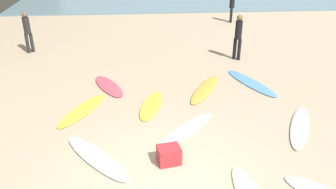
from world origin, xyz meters
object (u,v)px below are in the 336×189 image
(beachgoer_far, at_px, (232,5))
(surfboard_0, at_px, (97,158))
(surfboard_3, at_px, (251,83))
(surfboard_1, at_px, (186,130))
(surfboard_2, at_px, (83,110))
(beachgoer_mid, at_px, (27,30))
(surfboard_7, at_px, (205,89))
(beachgoer_near, at_px, (238,35))
(beach_cooler, at_px, (169,155))
(surfboard_10, at_px, (151,105))
(surfboard_5, at_px, (300,127))
(surfboard_4, at_px, (109,86))

(beachgoer_far, bearing_deg, surfboard_0, -12.97)
(surfboard_3, bearing_deg, surfboard_1, -154.65)
(surfboard_2, relative_size, beachgoer_mid, 1.28)
(surfboard_2, height_order, surfboard_7, surfboard_7)
(surfboard_3, xyz_separation_m, beachgoer_near, (0.10, 2.46, 1.02))
(beach_cooler, bearing_deg, surfboard_0, 171.49)
(surfboard_7, relative_size, surfboard_10, 1.25)
(surfboard_2, height_order, surfboard_3, surfboard_2)
(beachgoer_mid, bearing_deg, surfboard_1, -88.11)
(beachgoer_mid, xyz_separation_m, beach_cooler, (5.41, -8.26, -0.78))
(surfboard_1, distance_m, surfboard_2, 3.26)
(surfboard_3, xyz_separation_m, beachgoer_mid, (-8.65, 4.02, 0.96))
(surfboard_0, height_order, surfboard_3, surfboard_0)
(surfboard_1, bearing_deg, beach_cooler, -70.60)
(surfboard_5, relative_size, surfboard_7, 0.98)
(surfboard_0, bearing_deg, surfboard_5, 150.83)
(surfboard_4, relative_size, beachgoer_near, 1.07)
(surfboard_3, bearing_deg, surfboard_0, -163.59)
(surfboard_10, bearing_deg, surfboard_5, -6.93)
(beachgoer_far, distance_m, beach_cooler, 13.57)
(surfboard_3, distance_m, surfboard_10, 3.83)
(beachgoer_near, relative_size, beachgoer_mid, 1.05)
(surfboard_10, height_order, beach_cooler, beach_cooler)
(surfboard_7, bearing_deg, surfboard_10, -123.32)
(surfboard_1, relative_size, beach_cooler, 4.59)
(surfboard_2, height_order, beach_cooler, beach_cooler)
(beachgoer_far, height_order, beach_cooler, beachgoer_far)
(surfboard_3, relative_size, beach_cooler, 4.91)
(surfboard_5, bearing_deg, surfboard_1, -154.32)
(beachgoer_mid, bearing_deg, beachgoer_near, -48.95)
(surfboard_1, relative_size, surfboard_4, 1.20)
(surfboard_0, bearing_deg, surfboard_4, -129.05)
(beachgoer_mid, bearing_deg, surfboard_5, -76.42)
(surfboard_7, relative_size, beachgoer_near, 1.31)
(surfboard_1, height_order, surfboard_10, surfboard_10)
(surfboard_5, xyz_separation_m, surfboard_10, (-4.04, 1.59, -0.00))
(surfboard_4, relative_size, beachgoer_mid, 1.12)
(surfboard_5, relative_size, beachgoer_mid, 1.35)
(surfboard_0, bearing_deg, beach_cooler, 132.08)
(surfboard_5, height_order, beachgoer_mid, beachgoer_mid)
(surfboard_7, bearing_deg, surfboard_5, -21.89)
(surfboard_10, distance_m, beachgoer_far, 11.11)
(surfboard_4, xyz_separation_m, beach_cooler, (1.74, -4.34, 0.17))
(surfboard_4, distance_m, surfboard_7, 3.31)
(surfboard_1, bearing_deg, surfboard_7, 112.54)
(surfboard_0, xyz_separation_m, surfboard_4, (-0.03, 4.09, -0.00))
(beachgoer_near, bearing_deg, surfboard_3, 127.62)
(surfboard_1, height_order, beach_cooler, beach_cooler)
(surfboard_0, relative_size, beachgoer_near, 1.30)
(surfboard_2, relative_size, surfboard_7, 0.93)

